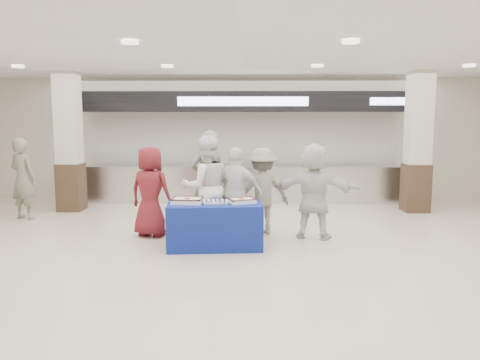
{
  "coord_description": "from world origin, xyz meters",
  "views": [
    {
      "loc": [
        0.1,
        -6.53,
        2.15
      ],
      "look_at": [
        -0.02,
        1.6,
        1.07
      ],
      "focal_mm": 35.0,
      "sensor_mm": 36.0,
      "label": 1
    }
  ],
  "objects_px": {
    "cupcake_tray": "(215,202)",
    "soldier_b": "(262,191)",
    "sheet_cake_left": "(187,200)",
    "civilian_maroon": "(151,192)",
    "civilian_white": "(314,191)",
    "soldier_bg": "(23,179)",
    "soldier_a": "(210,181)",
    "display_table": "(215,225)",
    "chef_tall": "(206,187)",
    "chef_short": "(236,193)",
    "sheet_cake_right": "(242,200)"
  },
  "relations": [
    {
      "from": "cupcake_tray",
      "to": "soldier_b",
      "type": "height_order",
      "value": "soldier_b"
    },
    {
      "from": "sheet_cake_left",
      "to": "civilian_maroon",
      "type": "relative_size",
      "value": 0.31
    },
    {
      "from": "civilian_white",
      "to": "soldier_bg",
      "type": "relative_size",
      "value": 0.99
    },
    {
      "from": "soldier_a",
      "to": "soldier_bg",
      "type": "relative_size",
      "value": 1.11
    },
    {
      "from": "display_table",
      "to": "chef_tall",
      "type": "relative_size",
      "value": 0.84
    },
    {
      "from": "chef_short",
      "to": "soldier_b",
      "type": "height_order",
      "value": "chef_short"
    },
    {
      "from": "sheet_cake_right",
      "to": "chef_short",
      "type": "distance_m",
      "value": 0.61
    },
    {
      "from": "sheet_cake_right",
      "to": "chef_tall",
      "type": "height_order",
      "value": "chef_tall"
    },
    {
      "from": "chef_tall",
      "to": "chef_short",
      "type": "distance_m",
      "value": 0.55
    },
    {
      "from": "chef_tall",
      "to": "civilian_white",
      "type": "distance_m",
      "value": 1.93
    },
    {
      "from": "civilian_white",
      "to": "cupcake_tray",
      "type": "bearing_deg",
      "value": 35.71
    },
    {
      "from": "sheet_cake_left",
      "to": "cupcake_tray",
      "type": "xyz_separation_m",
      "value": [
        0.47,
        -0.03,
        -0.02
      ]
    },
    {
      "from": "display_table",
      "to": "civilian_maroon",
      "type": "distance_m",
      "value": 1.5
    },
    {
      "from": "cupcake_tray",
      "to": "soldier_bg",
      "type": "xyz_separation_m",
      "value": [
        -4.24,
        2.2,
        0.09
      ]
    },
    {
      "from": "chef_tall",
      "to": "soldier_b",
      "type": "distance_m",
      "value": 1.07
    },
    {
      "from": "sheet_cake_left",
      "to": "sheet_cake_right",
      "type": "height_order",
      "value": "sheet_cake_left"
    },
    {
      "from": "civilian_maroon",
      "to": "soldier_a",
      "type": "relative_size",
      "value": 0.86
    },
    {
      "from": "civilian_maroon",
      "to": "chef_tall",
      "type": "bearing_deg",
      "value": -168.21
    },
    {
      "from": "cupcake_tray",
      "to": "civilian_white",
      "type": "xyz_separation_m",
      "value": [
        1.71,
        0.66,
        0.08
      ]
    },
    {
      "from": "civilian_white",
      "to": "civilian_maroon",
      "type": "bearing_deg",
      "value": 12.34
    },
    {
      "from": "soldier_b",
      "to": "civilian_white",
      "type": "height_order",
      "value": "civilian_white"
    },
    {
      "from": "chef_tall",
      "to": "chef_short",
      "type": "relative_size",
      "value": 1.13
    },
    {
      "from": "display_table",
      "to": "civilian_maroon",
      "type": "bearing_deg",
      "value": 143.97
    },
    {
      "from": "chef_short",
      "to": "civilian_white",
      "type": "bearing_deg",
      "value": -168.45
    },
    {
      "from": "display_table",
      "to": "chef_tall",
      "type": "xyz_separation_m",
      "value": [
        -0.19,
        0.64,
        0.54
      ]
    },
    {
      "from": "cupcake_tray",
      "to": "chef_tall",
      "type": "height_order",
      "value": "chef_tall"
    },
    {
      "from": "chef_short",
      "to": "civilian_white",
      "type": "relative_size",
      "value": 0.95
    },
    {
      "from": "display_table",
      "to": "chef_short",
      "type": "relative_size",
      "value": 0.95
    },
    {
      "from": "civilian_maroon",
      "to": "soldier_bg",
      "type": "height_order",
      "value": "soldier_bg"
    },
    {
      "from": "soldier_b",
      "to": "civilian_white",
      "type": "relative_size",
      "value": 0.94
    },
    {
      "from": "chef_tall",
      "to": "soldier_b",
      "type": "relative_size",
      "value": 1.15
    },
    {
      "from": "display_table",
      "to": "sheet_cake_left",
      "type": "relative_size",
      "value": 3.03
    },
    {
      "from": "display_table",
      "to": "chef_short",
      "type": "xyz_separation_m",
      "value": [
        0.34,
        0.64,
        0.44
      ]
    },
    {
      "from": "display_table",
      "to": "soldier_bg",
      "type": "relative_size",
      "value": 0.89
    },
    {
      "from": "display_table",
      "to": "soldier_b",
      "type": "bearing_deg",
      "value": 45.63
    },
    {
      "from": "display_table",
      "to": "sheet_cake_right",
      "type": "distance_m",
      "value": 0.62
    },
    {
      "from": "soldier_a",
      "to": "sheet_cake_left",
      "type": "bearing_deg",
      "value": 76.1
    },
    {
      "from": "sheet_cake_right",
      "to": "chef_short",
      "type": "height_order",
      "value": "chef_short"
    },
    {
      "from": "display_table",
      "to": "soldier_a",
      "type": "relative_size",
      "value": 0.81
    },
    {
      "from": "display_table",
      "to": "soldier_bg",
      "type": "bearing_deg",
      "value": 148.51
    },
    {
      "from": "civilian_maroon",
      "to": "chef_short",
      "type": "relative_size",
      "value": 1.01
    },
    {
      "from": "civilian_maroon",
      "to": "civilian_white",
      "type": "height_order",
      "value": "civilian_white"
    },
    {
      "from": "sheet_cake_left",
      "to": "chef_short",
      "type": "relative_size",
      "value": 0.31
    },
    {
      "from": "soldier_b",
      "to": "sheet_cake_right",
      "type": "bearing_deg",
      "value": 54.86
    },
    {
      "from": "chef_tall",
      "to": "soldier_b",
      "type": "bearing_deg",
      "value": -179.22
    },
    {
      "from": "civilian_maroon",
      "to": "chef_short",
      "type": "xyz_separation_m",
      "value": [
        1.56,
        -0.11,
        -0.01
      ]
    },
    {
      "from": "soldier_b",
      "to": "civilian_white",
      "type": "xyz_separation_m",
      "value": [
        0.91,
        -0.33,
        0.05
      ]
    },
    {
      "from": "soldier_a",
      "to": "civilian_maroon",
      "type": "bearing_deg",
      "value": 19.5
    },
    {
      "from": "display_table",
      "to": "civilian_white",
      "type": "distance_m",
      "value": 1.91
    },
    {
      "from": "display_table",
      "to": "sheet_cake_left",
      "type": "xyz_separation_m",
      "value": [
        -0.45,
        0.0,
        0.43
      ]
    }
  ]
}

